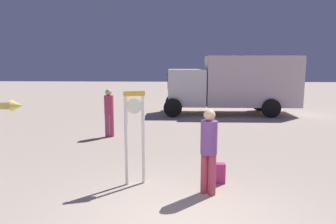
# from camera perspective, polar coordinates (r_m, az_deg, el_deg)

# --- Properties ---
(standing_clock) EXTENTS (0.45, 0.21, 2.03)m
(standing_clock) POSITION_cam_1_polar(r_m,az_deg,el_deg) (6.74, -6.08, -3.04)
(standing_clock) COLOR white
(standing_clock) RESTS_ON ground_plane
(person_near_clock) EXTENTS (0.33, 0.33, 1.73)m
(person_near_clock) POSITION_cam_1_polar(r_m,az_deg,el_deg) (6.28, 7.40, -6.37)
(person_near_clock) COLOR #BE3F55
(person_near_clock) RESTS_ON ground_plane
(backpack) EXTENTS (0.27, 0.21, 0.44)m
(backpack) POSITION_cam_1_polar(r_m,az_deg,el_deg) (7.12, 9.21, -10.90)
(backpack) COLOR #B3336D
(backpack) RESTS_ON ground_plane
(person_distant) EXTENTS (0.33, 0.33, 1.71)m
(person_distant) POSITION_cam_1_polar(r_m,az_deg,el_deg) (11.30, -10.64, 0.31)
(person_distant) COLOR #B6406B
(person_distant) RESTS_ON ground_plane
(box_truck_near) EXTENTS (6.77, 2.52, 2.96)m
(box_truck_near) POSITION_cam_1_polar(r_m,az_deg,el_deg) (16.59, 12.26, 5.19)
(box_truck_near) COLOR beige
(box_truck_near) RESTS_ON ground_plane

